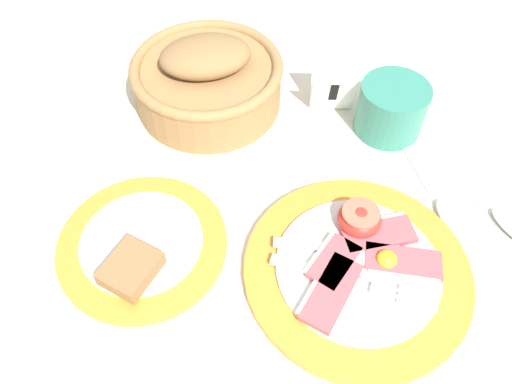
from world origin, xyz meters
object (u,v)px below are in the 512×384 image
(breakfast_plate, at_px, (358,265))
(bread_basket, at_px, (207,79))
(bread_plate, at_px, (141,247))
(sugar_cup, at_px, (392,108))
(number_card, at_px, (333,88))
(teaspoon_by_saucer, at_px, (498,214))
(teaspoon_near_cup, at_px, (442,204))

(breakfast_plate, relative_size, bread_basket, 1.20)
(breakfast_plate, height_order, bread_plate, breakfast_plate)
(sugar_cup, relative_size, number_card, 1.28)
(breakfast_plate, xyz_separation_m, sugar_cup, (0.04, 0.24, 0.03))
(breakfast_plate, xyz_separation_m, bread_basket, (-0.22, 0.26, 0.03))
(bread_basket, height_order, teaspoon_by_saucer, bread_basket)
(bread_basket, bearing_deg, teaspoon_near_cup, -26.06)
(bread_plate, xyz_separation_m, teaspoon_near_cup, (0.36, 0.10, -0.00))
(breakfast_plate, relative_size, number_card, 3.51)
(bread_plate, distance_m, number_card, 0.35)
(number_card, height_order, teaspoon_near_cup, number_card)
(sugar_cup, height_order, number_card, number_card)
(bread_basket, xyz_separation_m, number_card, (0.18, 0.01, -0.01))
(breakfast_plate, bearing_deg, teaspoon_by_saucer, 28.88)
(bread_plate, height_order, teaspoon_by_saucer, bread_plate)
(bread_basket, bearing_deg, sugar_cup, -5.22)
(bread_plate, distance_m, teaspoon_by_saucer, 0.44)
(sugar_cup, distance_m, bread_basket, 0.26)
(number_card, xyz_separation_m, teaspoon_near_cup, (0.14, -0.17, -0.03))
(bread_basket, relative_size, teaspoon_by_saucer, 1.33)
(bread_plate, bearing_deg, breakfast_plate, 0.51)
(bread_plate, distance_m, sugar_cup, 0.38)
(breakfast_plate, relative_size, sugar_cup, 2.75)
(breakfast_plate, height_order, teaspoon_by_saucer, breakfast_plate)
(breakfast_plate, relative_size, bread_plate, 1.29)
(number_card, relative_size, teaspoon_near_cup, 0.39)
(breakfast_plate, distance_m, teaspoon_by_saucer, 0.20)
(bread_basket, relative_size, number_card, 2.93)
(teaspoon_by_saucer, xyz_separation_m, teaspoon_near_cup, (-0.07, 0.01, 0.00))
(teaspoon_near_cup, bearing_deg, breakfast_plate, -66.45)
(sugar_cup, height_order, bread_basket, bread_basket)
(breakfast_plate, xyz_separation_m, bread_plate, (-0.25, -0.00, -0.00))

